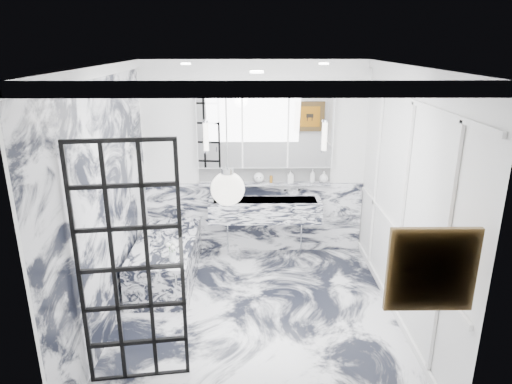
{
  "coord_description": "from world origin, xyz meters",
  "views": [
    {
      "loc": [
        -0.06,
        -4.57,
        3.02
      ],
      "look_at": [
        0.01,
        0.5,
        1.35
      ],
      "focal_mm": 32.0,
      "sensor_mm": 36.0,
      "label": 1
    }
  ],
  "objects_px": {
    "trough_sink": "(265,210)",
    "bathtub": "(167,260)",
    "mirror_cabinet": "(265,132)",
    "crittall_door": "(131,269)"
  },
  "relations": [
    {
      "from": "bathtub",
      "to": "trough_sink",
      "type": "bearing_deg",
      "value": 26.48
    },
    {
      "from": "trough_sink",
      "to": "mirror_cabinet",
      "type": "xyz_separation_m",
      "value": [
        -0.0,
        0.17,
        1.09
      ]
    },
    {
      "from": "mirror_cabinet",
      "to": "trough_sink",
      "type": "bearing_deg",
      "value": -90.0
    },
    {
      "from": "crittall_door",
      "to": "mirror_cabinet",
      "type": "height_order",
      "value": "mirror_cabinet"
    },
    {
      "from": "trough_sink",
      "to": "crittall_door",
      "type": "bearing_deg",
      "value": -116.19
    },
    {
      "from": "crittall_door",
      "to": "bathtub",
      "type": "xyz_separation_m",
      "value": [
        -0.07,
        1.89,
        -0.86
      ]
    },
    {
      "from": "crittall_door",
      "to": "bathtub",
      "type": "height_order",
      "value": "crittall_door"
    },
    {
      "from": "trough_sink",
      "to": "bathtub",
      "type": "distance_m",
      "value": 1.55
    },
    {
      "from": "trough_sink",
      "to": "bathtub",
      "type": "xyz_separation_m",
      "value": [
        -1.33,
        -0.66,
        -0.45
      ]
    },
    {
      "from": "crittall_door",
      "to": "trough_sink",
      "type": "xyz_separation_m",
      "value": [
        1.25,
        2.55,
        -0.41
      ]
    }
  ]
}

